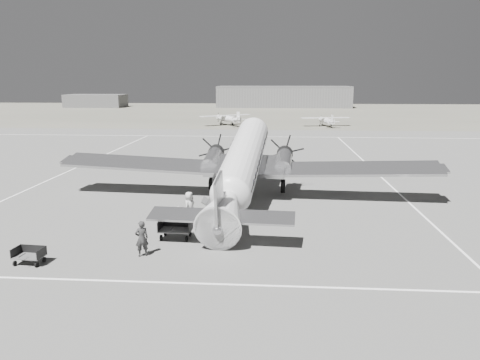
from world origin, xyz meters
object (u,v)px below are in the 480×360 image
ramp_agent (180,219)px  shed_secondary (96,101)px  passenger (189,207)px  hangar_main (283,97)px  light_plane_right (326,121)px  dc3_airliner (242,166)px  baggage_cart_far (29,256)px  baggage_cart_near (176,229)px  light_plane_left (227,120)px  ground_crew (142,239)px

ramp_agent → shed_secondary: bearing=26.1°
shed_secondary → passenger: shed_secondary is taller
hangar_main → light_plane_right: 63.43m
dc3_airliner → baggage_cart_far: (-9.59, -11.99, -2.35)m
dc3_airliner → baggage_cart_near: 8.73m
passenger → baggage_cart_far: bearing=156.5°
dc3_airliner → ramp_agent: 7.69m
light_plane_right → baggage_cart_near: size_ratio=4.90×
dc3_airliner → light_plane_right: bearing=81.7°
light_plane_left → baggage_cart_far: size_ratio=7.29×
dc3_airliner → ground_crew: (-4.38, -10.55, -1.84)m
light_plane_left → ground_crew: bearing=-124.2°
dc3_airliner → ramp_agent: size_ratio=17.73×
light_plane_right → baggage_cart_far: light_plane_right is taller
light_plane_right → ramp_agent: light_plane_right is taller
baggage_cart_far → shed_secondary: bearing=114.3°
light_plane_right → ground_crew: light_plane_right is taller
light_plane_right → ramp_agent: size_ratio=5.71×
baggage_cart_near → ground_crew: ground_crew is taller
ramp_agent → dc3_airliner: bearing=-22.0°
dc3_airliner → baggage_cart_far: bearing=-125.1°
passenger → light_plane_right: bearing=4.1°
passenger → shed_secondary: bearing=41.2°
baggage_cart_near → baggage_cart_far: bearing=-143.9°
shed_secondary → dc3_airliner: 127.75m
shed_secondary → passenger: 130.62m
baggage_cart_far → ground_crew: 5.43m
shed_secondary → ramp_agent: 132.60m
light_plane_left → ground_crew: light_plane_left is taller
light_plane_right → passenger: same height
baggage_cart_far → passenger: bearing=53.5°
light_plane_left → passenger: size_ratio=5.57×
baggage_cart_far → passenger: passenger is taller
light_plane_right → baggage_cart_near: (-15.33, -65.17, -0.43)m
light_plane_left → light_plane_right: size_ratio=1.16×
hangar_main → baggage_cart_far: (-14.77, -132.37, -2.88)m
ramp_agent → hangar_main: bearing=-0.6°
light_plane_left → ground_crew: 68.83m
baggage_cart_near → ramp_agent: bearing=89.2°
dc3_airliner → ramp_agent: (-3.17, -6.74, -1.95)m
light_plane_left → baggage_cart_near: size_ratio=5.67×
baggage_cart_near → ground_crew: size_ratio=1.02×
baggage_cart_far → passenger: (6.57, 7.47, 0.55)m
shed_secondary → baggage_cart_far: shed_secondary is taller
ground_crew → ramp_agent: ground_crew is taller
shed_secondary → baggage_cart_far: 135.17m
light_plane_left → passenger: bearing=-122.8°
hangar_main → baggage_cart_far: hangar_main is taller
hangar_main → baggage_cart_near: bearing=-93.8°
shed_secondary → dc3_airliner: dc3_airliner is taller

